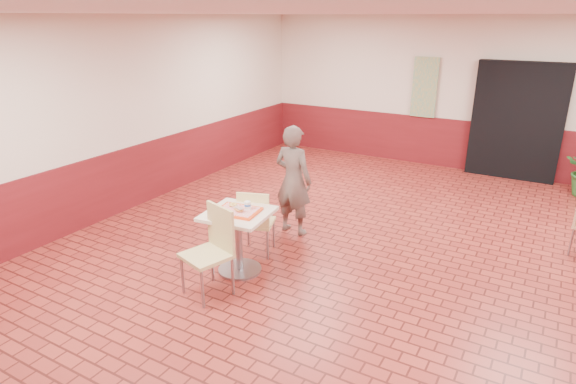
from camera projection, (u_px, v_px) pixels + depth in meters
The scene contains 12 objects.
room_shell at pixel (361, 153), 5.49m from camera, with size 8.01×10.01×3.01m.
wainscot_band at pixel (357, 232), 5.83m from camera, with size 8.00×10.00×1.00m.
corridor_doorway at pixel (517, 121), 9.03m from camera, with size 1.60×0.22×2.20m, color black.
promo_poster at pixel (425, 87), 9.75m from camera, with size 0.50×0.03×1.20m, color gray.
main_table at pixel (239, 232), 5.78m from camera, with size 0.74×0.74×0.78m.
chair_main_front at pixel (212, 246), 5.33m from camera, with size 0.59×0.59×1.01m.
chair_main_back at pixel (256, 219), 6.19m from camera, with size 0.53×0.53×0.90m.
customer at pixel (293, 180), 6.77m from camera, with size 0.58×0.38×1.58m, color brown.
serving_tray at pixel (238, 211), 5.69m from camera, with size 0.50×0.39×0.03m.
ring_donut at pixel (233, 205), 5.79m from camera, with size 0.10×0.10×0.03m, color gold.
long_john_donut at pixel (238, 209), 5.63m from camera, with size 0.17×0.12×0.05m.
paper_cup at pixel (248, 205), 5.68m from camera, with size 0.08×0.08×0.10m.
Camera 1 is at (1.92, -5.02, 2.97)m, focal length 30.00 mm.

